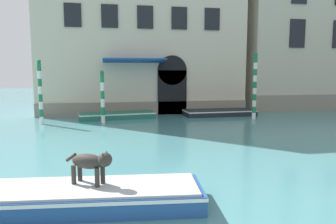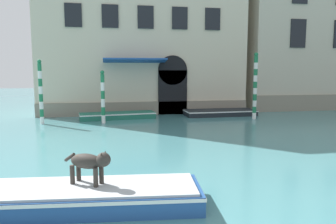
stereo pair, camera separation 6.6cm
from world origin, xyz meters
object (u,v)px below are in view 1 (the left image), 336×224
object	(u,v)px
dog_on_deck	(91,162)
boat_moored_near_palazzo	(117,115)
boat_moored_far	(219,112)
mooring_pole_0	(255,86)
boat_foreground	(27,198)
mooring_pole_3	(40,92)
mooring_pole_2	(103,97)

from	to	relation	value
dog_on_deck	boat_moored_near_palazzo	bearing A→B (deg)	115.61
dog_on_deck	boat_moored_far	bearing A→B (deg)	89.83
boat_moored_far	mooring_pole_0	bearing A→B (deg)	-50.14
boat_foreground	dog_on_deck	world-z (taller)	dog_on_deck
boat_moored_far	mooring_pole_0	distance (m)	3.28
mooring_pole_0	boat_moored_near_palazzo	bearing A→B (deg)	168.95
mooring_pole_3	boat_foreground	bearing A→B (deg)	-81.09
dog_on_deck	mooring_pole_0	bearing A→B (deg)	80.98
dog_on_deck	mooring_pole_3	world-z (taller)	mooring_pole_3
mooring_pole_2	mooring_pole_3	world-z (taller)	mooring_pole_3
mooring_pole_3	dog_on_deck	bearing A→B (deg)	-74.73
dog_on_deck	mooring_pole_2	world-z (taller)	mooring_pole_2
dog_on_deck	mooring_pole_2	distance (m)	12.45
boat_moored_near_palazzo	boat_moored_far	world-z (taller)	same
mooring_pole_0	mooring_pole_3	xyz separation A→B (m)	(-13.53, 0.33, -0.26)
boat_foreground	mooring_pole_0	size ratio (longest dim) A/B	1.91
boat_foreground	boat_moored_far	bearing A→B (deg)	61.11
mooring_pole_2	boat_moored_far	bearing A→B (deg)	13.47
boat_moored_far	mooring_pole_3	world-z (taller)	mooring_pole_3
boat_moored_far	mooring_pole_3	distance (m)	12.06
boat_foreground	mooring_pole_2	bearing A→B (deg)	87.91
dog_on_deck	mooring_pole_0	size ratio (longest dim) A/B	0.26
boat_moored_near_palazzo	mooring_pole_0	bearing A→B (deg)	-17.86
mooring_pole_3	boat_moored_near_palazzo	bearing A→B (deg)	17.44
dog_on_deck	boat_moored_near_palazzo	world-z (taller)	dog_on_deck
boat_moored_far	dog_on_deck	bearing A→B (deg)	-121.34
boat_foreground	boat_moored_far	size ratio (longest dim) A/B	1.65
boat_moored_far	mooring_pole_3	xyz separation A→B (m)	(-11.82, -1.63, 1.73)
boat_foreground	mooring_pole_0	world-z (taller)	mooring_pole_0
boat_moored_near_palazzo	mooring_pole_2	size ratio (longest dim) A/B	1.59
boat_foreground	mooring_pole_3	bearing A→B (deg)	104.35
boat_foreground	boat_moored_near_palazzo	world-z (taller)	boat_foreground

